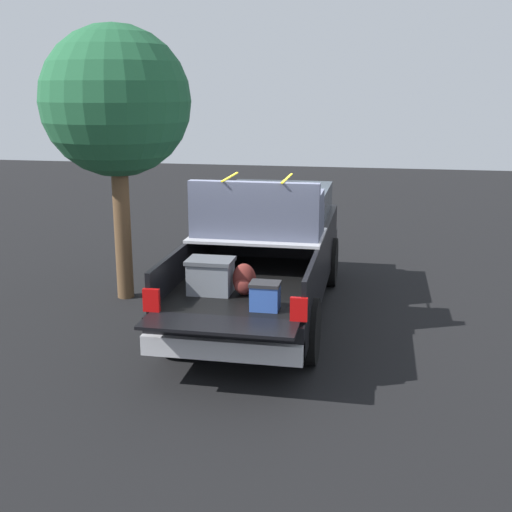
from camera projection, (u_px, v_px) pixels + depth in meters
ground_plane at (263, 314)px, 10.29m from camera, size 40.00×40.00×0.00m
pickup_truck at (267, 250)px, 10.40m from camera, size 6.05×2.06×2.23m
tree_background at (116, 103)px, 10.32m from camera, size 2.39×2.39×4.46m
trash_can at (269, 225)px, 14.51m from camera, size 0.60×0.60×0.98m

